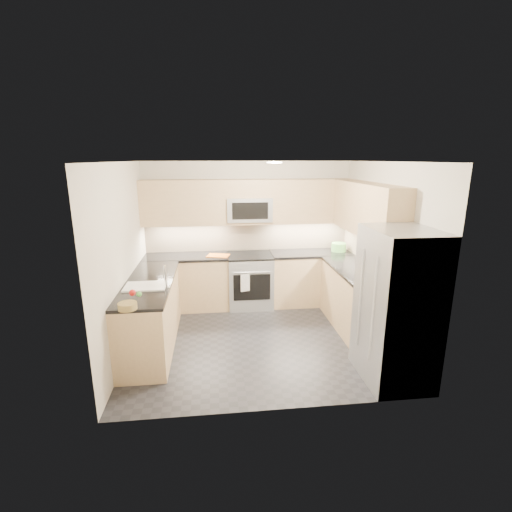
% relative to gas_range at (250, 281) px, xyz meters
% --- Properties ---
extents(floor, '(3.60, 3.20, 0.00)m').
position_rel_gas_range_xyz_m(floor, '(0.00, -1.28, -0.46)').
color(floor, black).
rests_on(floor, ground).
extents(ceiling, '(3.60, 3.20, 0.02)m').
position_rel_gas_range_xyz_m(ceiling, '(0.00, -1.28, 2.04)').
color(ceiling, beige).
rests_on(ceiling, wall_back).
extents(wall_back, '(3.60, 0.02, 2.50)m').
position_rel_gas_range_xyz_m(wall_back, '(0.00, 0.32, 0.79)').
color(wall_back, beige).
rests_on(wall_back, floor).
extents(wall_front, '(3.60, 0.02, 2.50)m').
position_rel_gas_range_xyz_m(wall_front, '(0.00, -2.88, 0.79)').
color(wall_front, beige).
rests_on(wall_front, floor).
extents(wall_left, '(0.02, 3.20, 2.50)m').
position_rel_gas_range_xyz_m(wall_left, '(-1.80, -1.28, 0.79)').
color(wall_left, beige).
rests_on(wall_left, floor).
extents(wall_right, '(0.02, 3.20, 2.50)m').
position_rel_gas_range_xyz_m(wall_right, '(1.80, -1.28, 0.79)').
color(wall_right, beige).
rests_on(wall_right, floor).
extents(base_cab_back_left, '(1.42, 0.60, 0.90)m').
position_rel_gas_range_xyz_m(base_cab_back_left, '(-1.09, 0.02, -0.01)').
color(base_cab_back_left, tan).
rests_on(base_cab_back_left, floor).
extents(base_cab_back_right, '(1.42, 0.60, 0.90)m').
position_rel_gas_range_xyz_m(base_cab_back_right, '(1.09, 0.02, -0.01)').
color(base_cab_back_right, tan).
rests_on(base_cab_back_right, floor).
extents(base_cab_right, '(0.60, 1.70, 0.90)m').
position_rel_gas_range_xyz_m(base_cab_right, '(1.50, -1.12, -0.01)').
color(base_cab_right, tan).
rests_on(base_cab_right, floor).
extents(base_cab_peninsula, '(0.60, 2.00, 0.90)m').
position_rel_gas_range_xyz_m(base_cab_peninsula, '(-1.50, -1.28, -0.01)').
color(base_cab_peninsula, tan).
rests_on(base_cab_peninsula, floor).
extents(countertop_back_left, '(1.42, 0.63, 0.04)m').
position_rel_gas_range_xyz_m(countertop_back_left, '(-1.09, 0.02, 0.47)').
color(countertop_back_left, black).
rests_on(countertop_back_left, base_cab_back_left).
extents(countertop_back_right, '(1.42, 0.63, 0.04)m').
position_rel_gas_range_xyz_m(countertop_back_right, '(1.09, 0.02, 0.47)').
color(countertop_back_right, black).
rests_on(countertop_back_right, base_cab_back_right).
extents(countertop_right, '(0.63, 1.70, 0.04)m').
position_rel_gas_range_xyz_m(countertop_right, '(1.50, -1.12, 0.47)').
color(countertop_right, black).
rests_on(countertop_right, base_cab_right).
extents(countertop_peninsula, '(0.63, 2.00, 0.04)m').
position_rel_gas_range_xyz_m(countertop_peninsula, '(-1.50, -1.28, 0.47)').
color(countertop_peninsula, black).
rests_on(countertop_peninsula, base_cab_peninsula).
extents(upper_cab_back, '(3.60, 0.35, 0.75)m').
position_rel_gas_range_xyz_m(upper_cab_back, '(0.00, 0.15, 1.37)').
color(upper_cab_back, tan).
rests_on(upper_cab_back, wall_back).
extents(upper_cab_right, '(0.35, 1.95, 0.75)m').
position_rel_gas_range_xyz_m(upper_cab_right, '(1.62, -1.00, 1.37)').
color(upper_cab_right, tan).
rests_on(upper_cab_right, wall_right).
extents(backsplash_back, '(3.60, 0.01, 0.51)m').
position_rel_gas_range_xyz_m(backsplash_back, '(0.00, 0.32, 0.74)').
color(backsplash_back, '#C4AB8E').
rests_on(backsplash_back, wall_back).
extents(backsplash_right, '(0.01, 2.30, 0.51)m').
position_rel_gas_range_xyz_m(backsplash_right, '(1.80, -0.82, 0.74)').
color(backsplash_right, '#C4AB8E').
rests_on(backsplash_right, wall_right).
extents(gas_range, '(0.76, 0.65, 0.91)m').
position_rel_gas_range_xyz_m(gas_range, '(0.00, 0.00, 0.00)').
color(gas_range, '#A6AAAE').
rests_on(gas_range, floor).
extents(range_cooktop, '(0.76, 0.65, 0.03)m').
position_rel_gas_range_xyz_m(range_cooktop, '(0.00, 0.00, 0.46)').
color(range_cooktop, black).
rests_on(range_cooktop, gas_range).
extents(oven_door_glass, '(0.62, 0.02, 0.45)m').
position_rel_gas_range_xyz_m(oven_door_glass, '(0.00, -0.33, -0.01)').
color(oven_door_glass, black).
rests_on(oven_door_glass, gas_range).
extents(oven_handle, '(0.60, 0.02, 0.02)m').
position_rel_gas_range_xyz_m(oven_handle, '(0.00, -0.35, 0.26)').
color(oven_handle, '#B2B5BA').
rests_on(oven_handle, gas_range).
extents(microwave, '(0.76, 0.40, 0.40)m').
position_rel_gas_range_xyz_m(microwave, '(0.00, 0.12, 1.24)').
color(microwave, '#919398').
rests_on(microwave, upper_cab_back).
extents(microwave_door, '(0.60, 0.01, 0.28)m').
position_rel_gas_range_xyz_m(microwave_door, '(0.00, -0.08, 1.24)').
color(microwave_door, black).
rests_on(microwave_door, microwave).
extents(refrigerator, '(0.70, 0.90, 1.80)m').
position_rel_gas_range_xyz_m(refrigerator, '(1.45, -2.43, 0.45)').
color(refrigerator, '#999CA1').
rests_on(refrigerator, floor).
extents(fridge_handle_left, '(0.02, 0.02, 1.20)m').
position_rel_gas_range_xyz_m(fridge_handle_left, '(1.08, -2.61, 0.49)').
color(fridge_handle_left, '#B2B5BA').
rests_on(fridge_handle_left, refrigerator).
extents(fridge_handle_right, '(0.02, 0.02, 1.20)m').
position_rel_gas_range_xyz_m(fridge_handle_right, '(1.08, -2.25, 0.49)').
color(fridge_handle_right, '#B2B5BA').
rests_on(fridge_handle_right, refrigerator).
extents(sink_basin, '(0.52, 0.38, 0.16)m').
position_rel_gas_range_xyz_m(sink_basin, '(-1.50, -1.53, 0.42)').
color(sink_basin, white).
rests_on(sink_basin, base_cab_peninsula).
extents(faucet, '(0.03, 0.03, 0.28)m').
position_rel_gas_range_xyz_m(faucet, '(-1.24, -1.53, 0.62)').
color(faucet, silver).
rests_on(faucet, countertop_peninsula).
extents(utensil_bowl, '(0.34, 0.34, 0.15)m').
position_rel_gas_range_xyz_m(utensil_bowl, '(1.59, 0.04, 0.56)').
color(utensil_bowl, '#559E44').
rests_on(utensil_bowl, countertop_back_right).
extents(cutting_board, '(0.42, 0.34, 0.01)m').
position_rel_gas_range_xyz_m(cutting_board, '(-0.55, -0.05, 0.49)').
color(cutting_board, '#D66114').
rests_on(cutting_board, countertop_back_left).
extents(fruit_basket, '(0.26, 0.26, 0.07)m').
position_rel_gas_range_xyz_m(fruit_basket, '(-1.57, -2.25, 0.52)').
color(fruit_basket, olive).
rests_on(fruit_basket, countertop_peninsula).
extents(fruit_apple, '(0.08, 0.08, 0.08)m').
position_rel_gas_range_xyz_m(fruit_apple, '(-1.55, -2.04, 0.60)').
color(fruit_apple, red).
rests_on(fruit_apple, fruit_basket).
extents(fruit_pear, '(0.06, 0.06, 0.06)m').
position_rel_gas_range_xyz_m(fruit_pear, '(-1.47, -2.10, 0.60)').
color(fruit_pear, '#56AC49').
rests_on(fruit_pear, fruit_basket).
extents(dish_towel_check, '(0.15, 0.06, 0.30)m').
position_rel_gas_range_xyz_m(dish_towel_check, '(-0.12, -0.37, 0.10)').
color(dish_towel_check, white).
rests_on(dish_towel_check, oven_handle).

